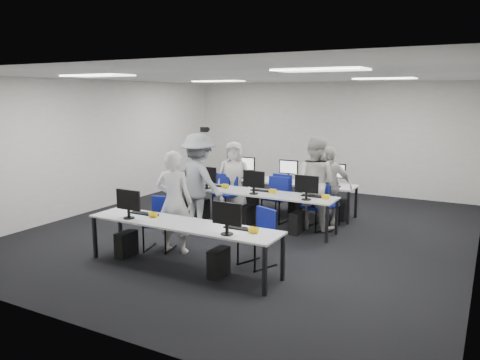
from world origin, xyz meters
The scene contains 23 objects.
room centered at (0.00, 0.00, 1.50)m, with size 9.00×9.02×3.00m.
ceiling_panels centered at (0.00, 0.00, 2.98)m, with size 5.20×4.60×0.02m.
desk_front centered at (0.00, -2.40, 0.68)m, with size 3.20×0.70×0.73m.
desk_mid centered at (0.00, 0.20, 0.68)m, with size 3.20×0.70×0.73m.
desk_back centered at (0.00, 1.60, 0.68)m, with size 3.20×0.70×0.73m.
equipment_front centered at (-0.19, -2.42, 0.36)m, with size 2.51×0.41×1.19m.
equipment_mid centered at (-0.19, 0.18, 0.36)m, with size 2.91×0.41×1.19m.
equipment_back centered at (0.19, 1.62, 0.36)m, with size 2.91×0.41×1.19m.
chair_0 centered at (-0.88, -1.84, 0.29)m, with size 0.55×0.58×0.91m.
chair_1 centered at (0.95, -1.72, 0.28)m, with size 0.59×0.61×0.90m.
chair_2 centered at (-1.13, 0.84, 0.27)m, with size 0.50×0.53×0.86m.
chair_3 centered at (0.13, 0.86, 0.31)m, with size 0.55×0.59×0.98m.
chair_4 centered at (1.06, 0.66, 0.28)m, with size 0.56×0.59×0.89m.
chair_5 centered at (-1.27, 1.14, 0.28)m, with size 0.48×0.52×0.89m.
chair_6 centered at (0.13, 1.11, 0.30)m, with size 0.51×0.55×0.95m.
chair_7 centered at (1.15, 1.02, 0.27)m, with size 0.55×0.57×0.86m.
handbag centered at (-1.45, 0.28, 0.89)m, with size 0.40×0.25×0.33m, color #A17A53.
student_0 centered at (-0.57, -1.82, 0.88)m, with size 0.64×0.42×1.75m, color silver.
student_1 centered at (1.01, 0.70, 0.93)m, with size 0.90×0.70×1.86m, color silver.
student_2 centered at (-1.06, 1.10, 0.81)m, with size 0.79×0.52×1.62m, color silver.
student_3 centered at (1.17, 1.11, 0.82)m, with size 0.96×0.40×1.63m, color silver.
photographer centered at (-1.02, -0.40, 0.96)m, with size 1.24×0.71×1.92m, color gray.
dslr_camera centered at (-0.98, -0.22, 1.98)m, with size 0.14×0.18×0.10m, color black.
Camera 1 is at (4.09, -8.04, 2.67)m, focal length 35.00 mm.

